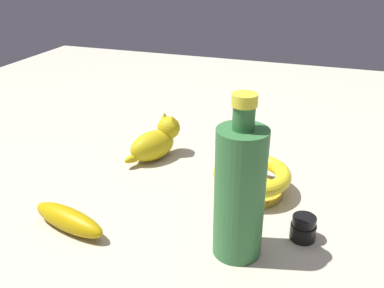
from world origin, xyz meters
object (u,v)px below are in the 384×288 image
Objects in this scene: bottle_tall at (240,191)px; nail_polish_jar at (303,228)px; bowl at (252,177)px; banana at (68,220)px; cat_figurine at (156,141)px.

nail_polish_jar is (-0.07, 0.09, -0.09)m from bottle_tall.
bottle_tall is 1.73× the size of bowl.
banana is 1.02× the size of bowl.
banana is (0.29, -0.03, -0.02)m from cat_figurine.
banana is 0.34m from bowl.
nail_polish_jar is at bearing 60.68° from cat_figurine.
cat_figurine is 0.36m from bottle_tall.
cat_figurine reaches higher than nail_polish_jar.
banana is at bearing -50.51° from bowl.
cat_figurine is 0.91× the size of banana.
bottle_tall reaches higher than nail_polish_jar.
nail_polish_jar is (-0.10, 0.37, 0.00)m from banana.
banana is at bearing -74.42° from nail_polish_jar.
bottle_tall is at bearing 43.90° from cat_figurine.
bowl is at bearing -136.00° from nail_polish_jar.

